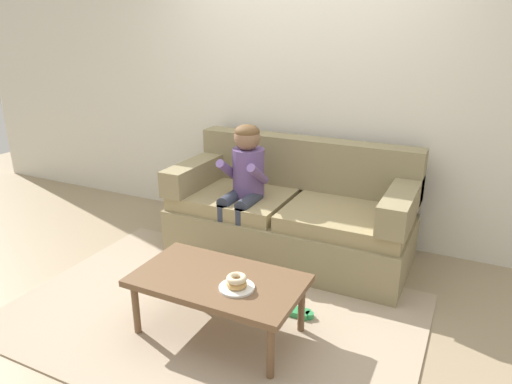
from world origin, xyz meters
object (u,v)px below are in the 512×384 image
(coffee_table, at_px, (218,283))
(person_child, at_px, (244,179))
(toy_controller, at_px, (297,313))
(couch, at_px, (292,215))
(donut, at_px, (237,284))

(coffee_table, height_order, person_child, person_child)
(coffee_table, distance_m, toy_controller, 0.63)
(couch, relative_size, person_child, 1.77)
(couch, bearing_deg, person_child, -148.81)
(couch, xyz_separation_m, toy_controller, (0.40, -0.86, -0.32))
(couch, relative_size, toy_controller, 8.63)
(coffee_table, distance_m, donut, 0.19)
(toy_controller, bearing_deg, donut, -146.53)
(donut, distance_m, toy_controller, 0.63)
(person_child, bearing_deg, toy_controller, -41.73)
(couch, xyz_separation_m, donut, (0.18, -1.30, 0.08))
(couch, bearing_deg, coffee_table, -89.28)
(couch, distance_m, coffee_table, 1.24)
(coffee_table, height_order, donut, donut)
(coffee_table, bearing_deg, person_child, 108.96)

